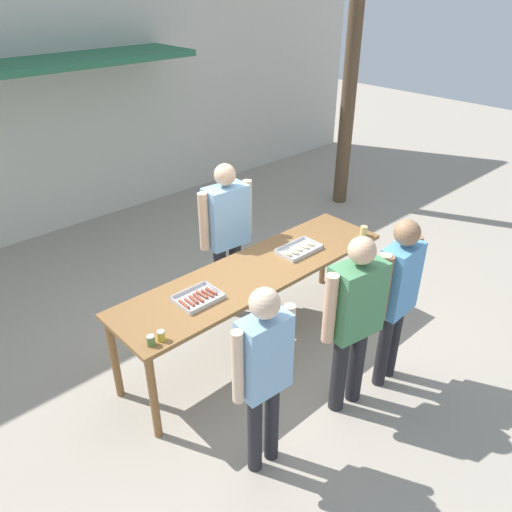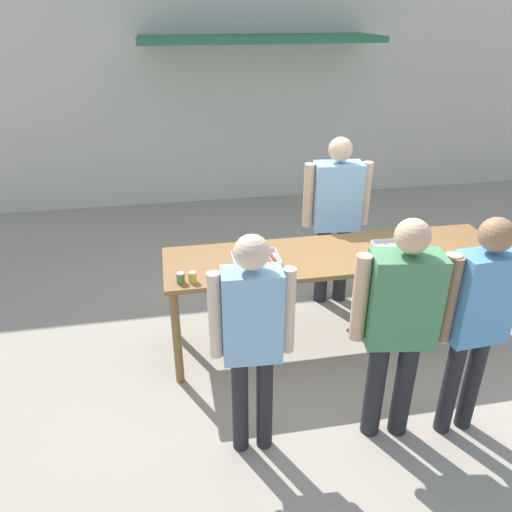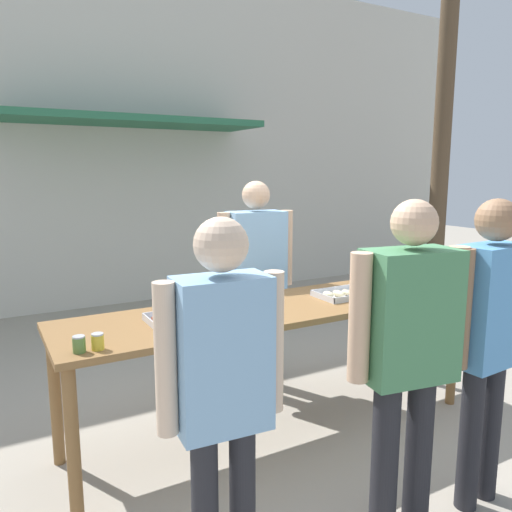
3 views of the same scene
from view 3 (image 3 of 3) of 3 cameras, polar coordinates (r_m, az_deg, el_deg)
The scene contains 13 objects.
ground_plane at distance 3.73m, azimuth 2.41°, elevation -19.18°, with size 24.00×24.00×0.00m, color #A39989.
building_facade_back at distance 6.98m, azimuth -15.27°, elevation 13.12°, with size 12.00×1.11×4.50m.
serving_table at distance 3.41m, azimuth 2.51°, elevation -7.16°, with size 2.93×0.76×0.90m.
food_tray_sausages at distance 3.06m, azimuth -8.63°, elevation -7.16°, with size 0.38×0.30×0.04m.
food_tray_buns at distance 3.68m, azimuth 10.26°, elevation -4.25°, with size 0.45×0.28×0.05m.
condiment_jar_mustard at distance 2.68m, azimuth -19.57°, elevation -9.49°, with size 0.06×0.06×0.09m.
condiment_jar_ketchup at distance 2.69m, azimuth -17.64°, elevation -9.31°, with size 0.06×0.06×0.09m.
beer_cup at distance 4.04m, azimuth 20.84°, elevation -2.98°, with size 0.08×0.08×0.11m.
person_server_behind_table at distance 4.05m, azimuth 0.00°, elevation -1.39°, with size 0.65×0.29×1.72m.
person_customer_holding_hotdog at distance 2.03m, azimuth -3.84°, elevation -14.04°, with size 0.53×0.23×1.63m.
person_customer_with_cup at distance 2.88m, azimuth 25.04°, elevation -7.35°, with size 0.56×0.24×1.67m.
person_customer_waiting_in_line at distance 2.54m, azimuth 16.97°, elevation -9.37°, with size 0.64×0.31×1.67m.
utility_pole at distance 7.08m, azimuth 20.88°, elevation 18.85°, with size 1.10×0.22×5.84m.
Camera 3 is at (-1.72, -2.77, 1.80)m, focal length 35.00 mm.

